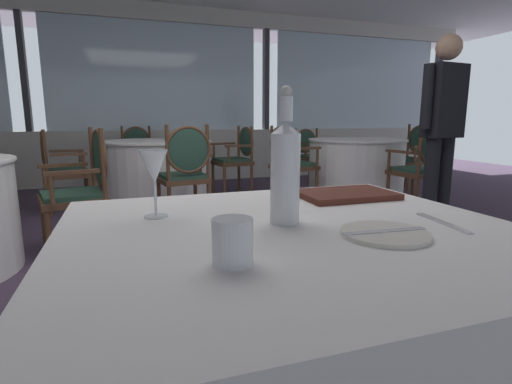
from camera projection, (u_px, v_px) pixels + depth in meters
The scene contains 22 objects.
ground_plane at pixel (215, 271), 2.69m from camera, with size 15.19×15.19×0.00m, color #47384C.
window_wall_far at pixel (158, 114), 6.27m from camera, with size 11.68×0.14×2.77m.
foreground_table at pixel (291, 366), 1.04m from camera, with size 1.12×1.01×0.77m.
side_plate at pixel (385, 233), 0.90m from camera, with size 0.20×0.20×0.01m, color silver.
butter_knife at pixel (385, 231), 0.90m from camera, with size 0.20×0.02×0.00m, color silver.
dinner_fork at pixel (443, 223), 1.00m from camera, with size 0.20×0.02×0.00m, color silver.
water_bottle at pixel (285, 169), 0.98m from camera, with size 0.08×0.08×0.34m.
wine_glass at pixel (154, 169), 1.04m from camera, with size 0.08×0.08×0.18m.
water_tumbler at pixel (233, 241), 0.72m from camera, with size 0.08×0.08×0.09m, color white.
menu_book at pixel (346, 194), 1.34m from camera, with size 0.31×0.21×0.02m, color #512319.
dining_chair_0_1 at pixel (84, 181), 3.05m from camera, with size 0.56×0.61×0.97m.
background_table_1 at pixel (356, 168), 5.18m from camera, with size 1.27×1.27×0.77m.
dining_chair_1_0 at pixel (424, 162), 4.21m from camera, with size 0.58×0.53×1.00m.
dining_chair_1_1 at pixel (413, 153), 5.63m from camera, with size 0.53×0.58×0.95m.
dining_chair_1_2 at pixel (310, 152), 6.08m from camera, with size 0.58×0.53×0.88m.
dining_chair_1_3 at pixel (288, 158), 4.67m from camera, with size 0.53×0.58×0.95m.
background_table_2 at pixel (158, 171), 4.86m from camera, with size 1.35×1.35×0.77m.
dining_chair_2_0 at pixel (139, 152), 5.79m from camera, with size 0.59×0.53×0.93m.
dining_chair_2_1 at pixel (58, 165), 4.33m from camera, with size 0.53×0.59×0.91m.
dining_chair_2_2 at pixel (185, 167), 3.87m from camera, with size 0.59×0.53×0.98m.
dining_chair_2_3 at pixel (237, 154), 5.34m from camera, with size 0.53×0.59×0.94m.
diner_person_0 at pixel (443, 121), 3.54m from camera, with size 0.53×0.25×1.76m.
Camera 1 is at (-0.54, -2.50, 1.04)m, focal length 27.38 mm.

